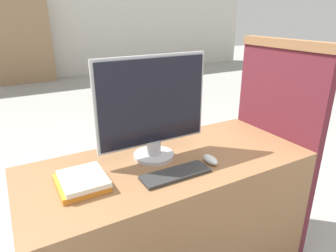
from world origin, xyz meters
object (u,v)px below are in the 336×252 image
monitor (153,108)px  keyboard (176,174)px  book_stack (82,181)px  mouse (210,160)px

monitor → keyboard: (0.00, -0.22, -0.26)m
monitor → book_stack: size_ratio=2.50×
book_stack → monitor: bearing=13.5°
monitor → mouse: size_ratio=5.74×
keyboard → mouse: 0.21m
keyboard → book_stack: book_stack is taller
keyboard → mouse: mouse is taller
monitor → mouse: monitor is taller
monitor → book_stack: (-0.39, -0.09, -0.24)m
keyboard → book_stack: bearing=162.6°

